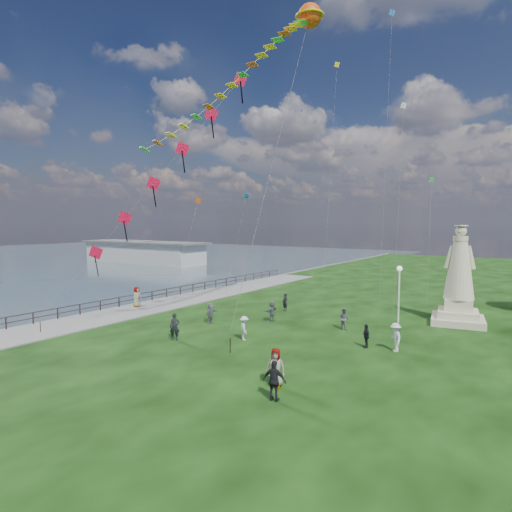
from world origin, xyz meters
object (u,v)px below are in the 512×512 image
Objects in this scene: statue at (459,287)px; person_4 at (276,368)px; person_6 at (285,302)px; person_7 at (344,319)px; person_8 at (396,337)px; person_10 at (137,298)px; person_9 at (366,336)px; lamppost at (399,282)px; person_11 at (272,311)px; pier_pavilion at (143,252)px; person_5 at (210,313)px; serpent_kite at (307,18)px; person_2 at (244,328)px; person_3 at (274,381)px; person_0 at (175,327)px.

statue is 19.69m from person_4.
person_7 is at bearing -10.39° from person_6.
person_8 reaches higher than person_6.
statue is 27.58m from person_10.
person_9 is at bearing -120.28° from person_8.
person_11 is (-8.56, -5.04, -2.43)m from lamppost.
person_6 is at bearing -28.38° from pier_pavilion.
serpent_kite reaches higher than person_5.
person_10 is at bearing 30.87° from person_2.
pier_pavilion is 18.48× the size of person_2.
person_3 is at bearing -91.09° from lamppost.
statue is at bearing 119.46° from person_9.
person_3 is at bearing -58.00° from person_0.
person_7 is (-2.44, 13.71, -0.11)m from person_3.
person_3 is 27.10m from serpent_kite.
person_8 is (2.31, 10.35, -0.03)m from person_3.
person_10 reaches higher than person_9.
person_9 is at bearing 143.97° from person_7.
person_2 is 0.87× the size of person_4.
person_4 is at bearing 111.73° from person_7.
pier_pavilion is 72.82m from person_3.
person_3 reaches higher than person_8.
person_0 reaches higher than person_8.
person_7 is (-1.61, 12.26, -0.13)m from person_4.
pier_pavilion is 16.04× the size of person_10.
person_0 is 12.31m from person_7.
person_4 reaches higher than person_3.
statue reaches higher than person_2.
statue reaches higher than person_6.
lamppost is at bearing -101.23° from person_3.
person_10 reaches higher than person_11.
person_0 is 0.98× the size of person_4.
person_6 is (-9.35, 16.97, -0.13)m from person_3.
person_8 is 1.18× the size of person_9.
person_8 reaches higher than person_5.
person_3 is at bearing -49.75° from person_8.
person_11 is (13.20, 2.45, -0.11)m from person_10.
person_10 is at bearing 78.39° from person_5.
person_8 is at bearing -10.86° from person_0.
person_8 is (60.73, -33.12, -0.96)m from pier_pavilion.
person_7 is (-2.78, -4.23, -2.46)m from lamppost.
person_5 is 12.46m from person_9.
person_5 is at bearing -35.97° from pier_pavilion.
serpent_kite is (-6.28, -3.76, 19.97)m from lamppost.
serpent_kite reaches higher than person_6.
person_10 reaches higher than person_7.
statue is 1.70× the size of lamppost.
lamppost is at bearing 20.56° from person_6.
person_3 is 15.38m from person_5.
person_9 is (7.38, 2.91, -0.06)m from person_2.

